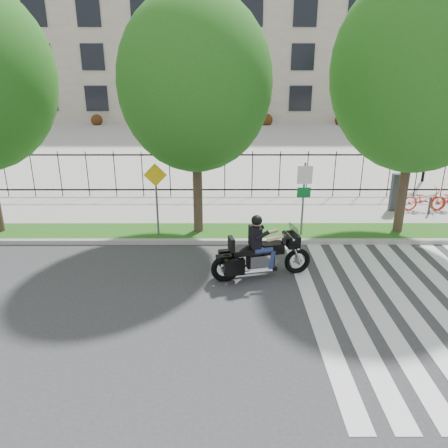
{
  "coord_description": "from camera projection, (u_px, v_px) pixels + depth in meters",
  "views": [
    {
      "loc": [
        -0.06,
        -9.43,
        5.68
      ],
      "look_at": [
        -0.04,
        3.0,
        1.11
      ],
      "focal_mm": 35.0,
      "sensor_mm": 36.0,
      "label": 1
    }
  ],
  "objects": [
    {
      "name": "sign_pole_regulatory",
      "position": [
        304.0,
        190.0,
        14.51
      ],
      "size": [
        0.5,
        0.09,
        2.5
      ],
      "color": "#59595B",
      "rests_on": "grass_verge"
    },
    {
      "name": "sidewalk",
      "position": [
        225.0,
        210.0,
        17.77
      ],
      "size": [
        60.0,
        3.5,
        0.15
      ],
      "primitive_type": "cube",
      "color": "gray",
      "rests_on": "ground"
    },
    {
      "name": "grass_verge",
      "position": [
        225.0,
        232.0,
        15.43
      ],
      "size": [
        60.0,
        1.5,
        0.15
      ],
      "primitive_type": "cube",
      "color": "#244F13",
      "rests_on": "ground"
    },
    {
      "name": "office_building",
      "position": [
        224.0,
        24.0,
        49.53
      ],
      "size": [
        60.0,
        21.9,
        20.15
      ],
      "color": "#A29583",
      "rests_on": "ground"
    },
    {
      "name": "ground",
      "position": [
        226.0,
        308.0,
        10.81
      ],
      "size": [
        120.0,
        120.0,
        0.0
      ],
      "primitive_type": "plane",
      "color": "#323234",
      "rests_on": "ground"
    },
    {
      "name": "plaza",
      "position": [
        224.0,
        140.0,
        34.26
      ],
      "size": [
        80.0,
        34.0,
        0.1
      ],
      "primitive_type": "cube",
      "color": "gray",
      "rests_on": "ground"
    },
    {
      "name": "curb",
      "position": [
        225.0,
        242.0,
        14.63
      ],
      "size": [
        60.0,
        0.2,
        0.15
      ],
      "primitive_type": "cube",
      "color": "#9C9993",
      "rests_on": "ground"
    },
    {
      "name": "iron_fence",
      "position": [
        225.0,
        174.0,
        19.05
      ],
      "size": [
        30.0,
        0.06,
        2.0
      ],
      "primitive_type": null,
      "color": "black",
      "rests_on": "sidewalk"
    },
    {
      "name": "motorcycle_rider",
      "position": [
        261.0,
        253.0,
        12.11
      ],
      "size": [
        2.87,
        1.2,
        2.24
      ],
      "color": "black",
      "rests_on": "ground"
    },
    {
      "name": "street_tree_1",
      "position": [
        195.0,
        83.0,
        13.69
      ],
      "size": [
        4.89,
        4.89,
        7.78
      ],
      "color": "#34251C",
      "rests_on": "grass_verge"
    },
    {
      "name": "lamp_post_right",
      "position": [
        432.0,
        119.0,
        20.98
      ],
      "size": [
        1.06,
        0.7,
        4.25
      ],
      "color": "black",
      "rests_on": "ground"
    },
    {
      "name": "crosswalk_stripes",
      "position": [
        420.0,
        307.0,
        10.81
      ],
      "size": [
        5.7,
        8.0,
        0.01
      ],
      "primitive_type": null,
      "color": "silver",
      "rests_on": "ground"
    },
    {
      "name": "street_tree_2",
      "position": [
        420.0,
        71.0,
        13.57
      ],
      "size": [
        5.55,
        5.55,
        8.53
      ],
      "color": "#34251C",
      "rests_on": "grass_verge"
    },
    {
      "name": "sign_pole_warning",
      "position": [
        156.0,
        190.0,
        14.51
      ],
      "size": [
        0.78,
        0.09,
        2.49
      ],
      "color": "#59595B",
      "rests_on": "grass_verge"
    }
  ]
}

